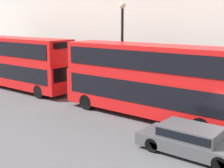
% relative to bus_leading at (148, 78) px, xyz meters
% --- Properties ---
extents(bus_leading, '(2.59, 10.94, 4.31)m').
position_rel_bus_leading_xyz_m(bus_leading, '(0.00, 0.00, 0.00)').
color(bus_leading, red).
rests_on(bus_leading, ground).
extents(bus_second_in_queue, '(2.59, 10.87, 4.28)m').
position_rel_bus_leading_xyz_m(bus_second_in_queue, '(0.00, 12.49, -0.02)').
color(bus_second_in_queue, red).
rests_on(bus_second_in_queue, ground).
extents(car_dark_sedan, '(1.86, 4.67, 1.25)m').
position_rel_bus_leading_xyz_m(car_dark_sedan, '(-3.40, -4.37, -1.71)').
color(car_dark_sedan, '#47474C').
rests_on(car_dark_sedan, ground).
extents(street_lamp, '(0.44, 0.44, 6.87)m').
position_rel_bus_leading_xyz_m(street_lamp, '(1.74, 3.16, 1.83)').
color(street_lamp, black).
rests_on(street_lamp, ground).
extents(pedestrian, '(0.36, 0.36, 1.66)m').
position_rel_bus_leading_xyz_m(pedestrian, '(2.36, -1.45, -1.62)').
color(pedestrian, '#26262D').
rests_on(pedestrian, ground).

